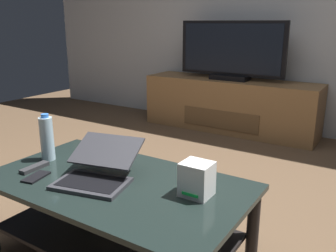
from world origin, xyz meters
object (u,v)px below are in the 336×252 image
(tv_remote, at_px, (35,168))
(cell_phone, at_px, (36,177))
(media_cabinet, at_px, (229,105))
(television, at_px, (231,52))
(router_box, at_px, (197,179))
(laptop, at_px, (98,170))
(water_bottle_near, at_px, (47,138))
(coffee_table, at_px, (117,205))

(tv_remote, bearing_deg, cell_phone, -36.73)
(media_cabinet, height_order, cell_phone, media_cabinet)
(television, bearing_deg, tv_remote, -90.10)
(router_box, height_order, tv_remote, router_box)
(laptop, bearing_deg, cell_phone, -152.15)
(water_bottle_near, height_order, cell_phone, water_bottle_near)
(tv_remote, bearing_deg, television, 87.79)
(cell_phone, bearing_deg, coffee_table, 14.91)
(media_cabinet, distance_m, laptop, 2.49)
(television, relative_size, water_bottle_near, 4.45)
(tv_remote, bearing_deg, water_bottle_near, 108.70)
(router_box, distance_m, water_bottle_near, 0.90)
(router_box, height_order, water_bottle_near, water_bottle_near)
(laptop, height_order, cell_phone, laptop)
(media_cabinet, relative_size, cell_phone, 13.51)
(cell_phone, bearing_deg, router_box, 6.78)
(laptop, distance_m, tv_remote, 0.38)
(laptop, bearing_deg, router_box, 13.66)
(coffee_table, height_order, laptop, laptop)
(coffee_table, bearing_deg, router_box, 11.19)
(water_bottle_near, xyz_separation_m, tv_remote, (0.05, -0.13, -0.11))
(router_box, bearing_deg, television, 109.87)
(media_cabinet, xyz_separation_m, router_box, (0.84, -2.34, 0.22))
(tv_remote, bearing_deg, media_cabinet, 87.79)
(router_box, bearing_deg, media_cabinet, 109.70)
(cell_phone, bearing_deg, water_bottle_near, 113.74)
(television, height_order, cell_phone, television)
(router_box, xyz_separation_m, tv_remote, (-0.84, -0.19, -0.07))
(router_box, distance_m, tv_remote, 0.87)
(laptop, xyz_separation_m, cell_phone, (-0.27, -0.14, -0.05))
(television, bearing_deg, cell_phone, -87.98)
(television, bearing_deg, laptop, -81.48)
(laptop, height_order, tv_remote, laptop)
(coffee_table, relative_size, television, 1.10)
(water_bottle_near, bearing_deg, tv_remote, -69.19)
(media_cabinet, bearing_deg, television, -90.00)
(laptop, bearing_deg, media_cabinet, 98.44)
(media_cabinet, relative_size, laptop, 4.29)
(router_box, bearing_deg, laptop, -166.34)
(media_cabinet, relative_size, tv_remote, 11.82)
(laptop, bearing_deg, coffee_table, 25.30)
(television, bearing_deg, media_cabinet, 90.00)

